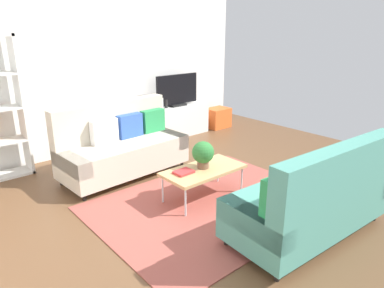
{
  "coord_description": "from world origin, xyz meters",
  "views": [
    {
      "loc": [
        -2.84,
        -3.14,
        2.18
      ],
      "look_at": [
        0.13,
        0.33,
        0.65
      ],
      "focal_mm": 32.78,
      "sensor_mm": 36.0,
      "label": 1
    }
  ],
  "objects": [
    {
      "name": "coffee_table",
      "position": [
        0.03,
        -0.02,
        0.39
      ],
      "size": [
        1.1,
        0.56,
        0.42
      ],
      "color": "tan",
      "rests_on": "ground_plane"
    },
    {
      "name": "area_rug",
      "position": [
        -0.02,
        -0.22,
        0.01
      ],
      "size": [
        2.9,
        2.2,
        0.01
      ],
      "primitive_type": "cube",
      "color": "#9E4C42",
      "rests_on": "ground_plane"
    },
    {
      "name": "table_book_0",
      "position": [
        -0.26,
        0.04,
        0.44
      ],
      "size": [
        0.25,
        0.19,
        0.03
      ],
      "primitive_type": "cube",
      "rotation": [
        0.0,
        0.0,
        0.03
      ],
      "color": "red",
      "rests_on": "coffee_table"
    },
    {
      "name": "couch_green",
      "position": [
        0.31,
        -1.44,
        0.44
      ],
      "size": [
        1.95,
        0.96,
        1.1
      ],
      "rotation": [
        0.0,
        0.0,
        -0.06
      ],
      "color": "teal",
      "rests_on": "ground_plane"
    },
    {
      "name": "bottle_1",
      "position": [
        1.25,
        2.42,
        0.73
      ],
      "size": [
        0.05,
        0.05,
        0.18
      ],
      "primitive_type": "cylinder",
      "color": "#262626",
      "rests_on": "tv_console"
    },
    {
      "name": "bottle_0",
      "position": [
        1.14,
        2.42,
        0.75
      ],
      "size": [
        0.05,
        0.05,
        0.22
      ],
      "primitive_type": "cylinder",
      "color": "silver",
      "rests_on": "tv_console"
    },
    {
      "name": "vase_0",
      "position": [
        0.96,
        2.51,
        0.71
      ],
      "size": [
        0.12,
        0.12,
        0.14
      ],
      "primitive_type": "cylinder",
      "color": "silver",
      "rests_on": "tv_console"
    },
    {
      "name": "wall_far",
      "position": [
        0.0,
        2.8,
        1.45
      ],
      "size": [
        6.4,
        0.12,
        2.9
      ],
      "primitive_type": "cube",
      "color": "white",
      "rests_on": "ground_plane"
    },
    {
      "name": "tv_console",
      "position": [
        1.54,
        2.46,
        0.32
      ],
      "size": [
        1.4,
        0.44,
        0.64
      ],
      "primitive_type": "cube",
      "color": "silver",
      "rests_on": "ground_plane"
    },
    {
      "name": "couch_beige",
      "position": [
        -0.36,
        1.4,
        0.45
      ],
      "size": [
        1.94,
        0.95,
        1.1
      ],
      "rotation": [
        0.0,
        0.0,
        3.2
      ],
      "color": "beige",
      "rests_on": "ground_plane"
    },
    {
      "name": "storage_trunk",
      "position": [
        2.64,
        2.36,
        0.22
      ],
      "size": [
        0.52,
        0.4,
        0.44
      ],
      "primitive_type": "cube",
      "color": "orange",
      "rests_on": "ground_plane"
    },
    {
      "name": "potted_plant",
      "position": [
        0.05,
        0.01,
        0.62
      ],
      "size": [
        0.29,
        0.29,
        0.36
      ],
      "color": "brown",
      "rests_on": "coffee_table"
    },
    {
      "name": "ground_plane",
      "position": [
        0.0,
        0.0,
        0.0
      ],
      "size": [
        7.68,
        7.68,
        0.0
      ],
      "primitive_type": "plane",
      "color": "brown"
    },
    {
      "name": "tv",
      "position": [
        1.54,
        2.44,
        0.95
      ],
      "size": [
        1.0,
        0.2,
        0.64
      ],
      "color": "black",
      "rests_on": "tv_console"
    }
  ]
}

